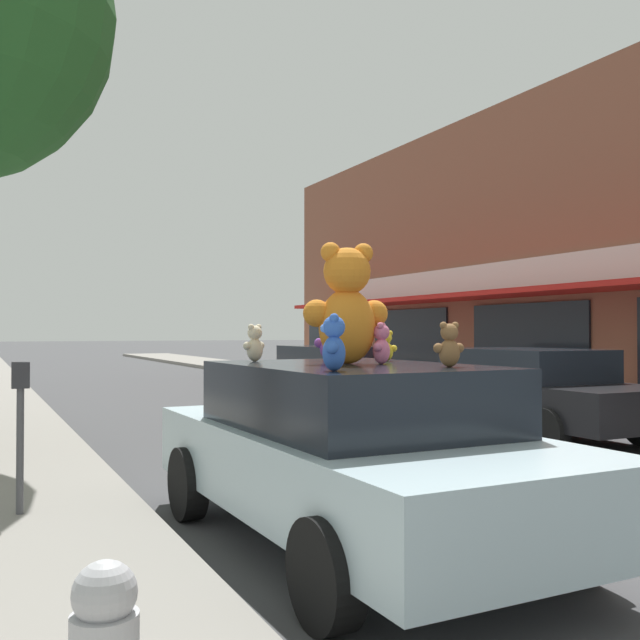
# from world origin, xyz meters

# --- Properties ---
(ground_plane) EXTENTS (260.00, 260.00, 0.00)m
(ground_plane) POSITION_xyz_m (0.00, 0.00, 0.00)
(ground_plane) COLOR #424244
(plush_art_car) EXTENTS (2.12, 4.36, 1.42)m
(plush_art_car) POSITION_xyz_m (-2.66, -0.77, 0.76)
(plush_art_car) COLOR #ADC6D1
(plush_art_car) RESTS_ON ground_plane
(teddy_bear_giant) EXTENTS (0.73, 0.48, 0.97)m
(teddy_bear_giant) POSITION_xyz_m (-2.66, -0.69, 1.89)
(teddy_bear_giant) COLOR orange
(teddy_bear_giant) RESTS_ON plush_art_car
(teddy_bear_pink) EXTENTS (0.22, 0.23, 0.33)m
(teddy_bear_pink) POSITION_xyz_m (-2.43, -0.84, 1.58)
(teddy_bear_pink) COLOR pink
(teddy_bear_pink) RESTS_ON plush_art_car
(teddy_bear_purple) EXTENTS (0.29, 0.20, 0.38)m
(teddy_bear_purple) POSITION_xyz_m (-2.49, -0.05, 1.61)
(teddy_bear_purple) COLOR purple
(teddy_bear_purple) RESTS_ON plush_art_car
(teddy_bear_blue) EXTENTS (0.22, 0.28, 0.38)m
(teddy_bear_blue) POSITION_xyz_m (-3.23, -1.57, 1.60)
(teddy_bear_blue) COLOR blue
(teddy_bear_blue) RESTS_ON plush_art_car
(teddy_bear_brown) EXTENTS (0.25, 0.16, 0.33)m
(teddy_bear_brown) POSITION_xyz_m (-2.22, -1.45, 1.58)
(teddy_bear_brown) COLOR olive
(teddy_bear_brown) RESTS_ON plush_art_car
(teddy_bear_yellow) EXTENTS (0.19, 0.17, 0.27)m
(teddy_bear_yellow) POSITION_xyz_m (-2.09, -0.34, 1.55)
(teddy_bear_yellow) COLOR yellow
(teddy_bear_yellow) RESTS_ON plush_art_car
(teddy_bear_cream) EXTENTS (0.24, 0.19, 0.32)m
(teddy_bear_cream) POSITION_xyz_m (-3.15, 0.10, 1.58)
(teddy_bear_cream) COLOR beige
(teddy_bear_cream) RESTS_ON plush_art_car
(parked_car_far_center) EXTENTS (2.05, 4.74, 1.41)m
(parked_car_far_center) POSITION_xyz_m (2.62, 3.13, 0.75)
(parked_car_far_center) COLOR black
(parked_car_far_center) RESTS_ON ground_plane
(parked_car_far_right) EXTENTS (2.00, 4.80, 1.33)m
(parked_car_far_right) POSITION_xyz_m (2.62, 10.20, 0.73)
(parked_car_far_right) COLOR maroon
(parked_car_far_right) RESTS_ON ground_plane
(parking_meter) EXTENTS (0.14, 0.10, 1.27)m
(parking_meter) POSITION_xyz_m (-4.99, 0.76, 0.97)
(parking_meter) COLOR #4C4C51
(parking_meter) RESTS_ON sidewalk_near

